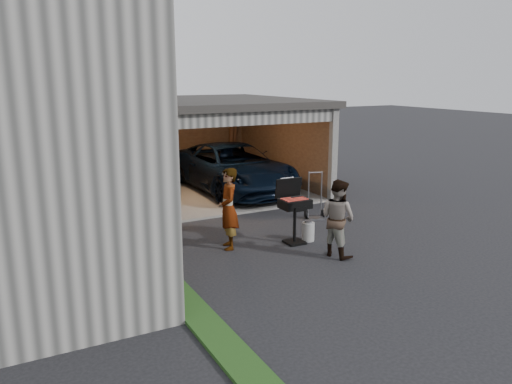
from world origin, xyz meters
TOP-DOWN VIEW (x-y plane):
  - ground at (0.00, 0.00)m, footprint 80.00×80.00m
  - groundcover_strip at (-2.25, -1.00)m, footprint 0.50×8.00m
  - garage at (0.76, 6.79)m, footprint 6.80×6.30m
  - minivan at (1.83, 5.93)m, footprint 2.56×5.34m
  - woman at (-0.50, 1.25)m, footprint 0.56×0.72m
  - man at (1.25, -0.20)m, footprint 0.76×0.89m
  - bbq_grill at (0.90, 0.89)m, footprint 0.64×0.56m
  - propane_tank at (1.27, 0.86)m, footprint 0.31×0.31m
  - plywood_panel at (-2.34, 0.51)m, footprint 0.25×0.92m
  - hand_truck at (2.43, 2.27)m, footprint 0.54×0.49m

SIDE VIEW (x-z plane):
  - ground at x=0.00m, z-range 0.00..0.00m
  - groundcover_strip at x=-2.25m, z-range 0.00..0.06m
  - propane_tank at x=1.27m, z-range 0.00..0.42m
  - hand_truck at x=2.43m, z-range -0.38..0.85m
  - plywood_panel at x=-2.34m, z-range 0.00..1.01m
  - minivan at x=1.83m, z-range 0.00..1.47m
  - man at x=1.25m, z-range 0.00..1.59m
  - bbq_grill at x=0.90m, z-range 0.14..1.55m
  - woman at x=-0.50m, z-range 0.00..1.73m
  - garage at x=0.76m, z-range 0.42..3.32m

